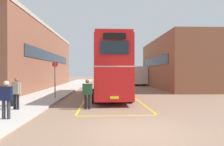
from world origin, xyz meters
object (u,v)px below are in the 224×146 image
pedestrian_waiting_far (6,97)px  pedestrian_waiting_near (16,91)px  single_deck_bus (132,75)px  litter_bin (11,98)px  bus_stop_sign (55,76)px  pedestrian_boarding (87,92)px  double_decker_bus (110,68)px

pedestrian_waiting_far → pedestrian_waiting_near: bearing=104.1°
pedestrian_waiting_near → pedestrian_waiting_far: size_ratio=1.04×
single_deck_bus → pedestrian_waiting_near: 25.33m
single_deck_bus → pedestrian_waiting_near: (-9.46, -23.49, -0.52)m
single_deck_bus → litter_bin: size_ratio=10.97×
single_deck_bus → bus_stop_sign: 20.78m
pedestrian_boarding → pedestrian_waiting_far: bearing=-138.8°
pedestrian_waiting_near → litter_bin: bearing=127.1°
litter_bin → pedestrian_waiting_far: bearing=-67.4°
pedestrian_boarding → bus_stop_sign: 4.91m
pedestrian_boarding → pedestrian_waiting_far: pedestrian_waiting_far is taller
pedestrian_waiting_near → pedestrian_waiting_far: pedestrian_waiting_near is taller
pedestrian_boarding → double_decker_bus: bearing=74.9°
pedestrian_boarding → pedestrian_waiting_near: bearing=-170.4°
bus_stop_sign → double_decker_bus: bearing=19.5°
double_decker_bus → pedestrian_boarding: (-1.46, -5.44, -1.51)m
bus_stop_sign → pedestrian_waiting_far: bearing=-93.1°
double_decker_bus → pedestrian_boarding: double_decker_bus is taller
double_decker_bus → single_deck_bus: bearing=76.3°
pedestrian_waiting_near → bus_stop_sign: bearing=78.7°
double_decker_bus → bus_stop_sign: size_ratio=3.69×
single_deck_bus → pedestrian_waiting_far: single_deck_bus is taller
litter_bin → single_deck_bus: bearing=65.4°
single_deck_bus → litter_bin: bearing=-114.6°
pedestrian_boarding → pedestrian_waiting_near: size_ratio=1.02×
pedestrian_waiting_near → pedestrian_waiting_far: 2.25m
pedestrian_waiting_far → litter_bin: size_ratio=1.84×
pedestrian_waiting_far → bus_stop_sign: size_ratio=0.58×
double_decker_bus → bus_stop_sign: double_decker_bus is taller
pedestrian_boarding → bus_stop_sign: (-2.85, 3.91, 0.83)m
pedestrian_waiting_far → litter_bin: (-1.35, 3.24, -0.49)m
single_deck_bus → pedestrian_boarding: (-5.71, -22.85, -0.64)m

